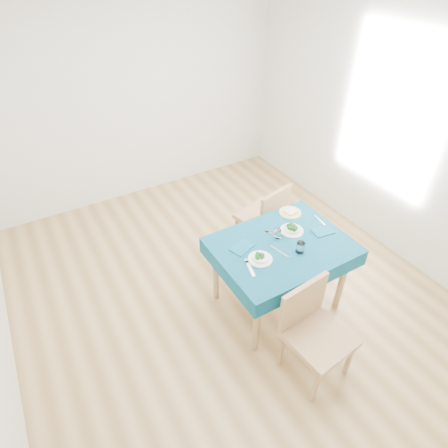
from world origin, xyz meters
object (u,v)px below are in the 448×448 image
table (279,274)px  chair_near (322,325)px  side_plate (290,213)px  bowl_far (292,228)px  bowl_near (260,257)px  chair_far (261,207)px

table → chair_near: size_ratio=1.01×
table → side_plate: side_plate is taller
bowl_far → chair_near: bearing=-113.2°
table → bowl_far: bowl_far is taller
bowl_near → side_plate: 0.75m
bowl_near → side_plate: bowl_near is taller
chair_near → chair_far: size_ratio=1.05×
bowl_near → bowl_far: bearing=19.5°
chair_near → bowl_far: (0.37, 0.86, 0.21)m
table → bowl_far: size_ratio=5.50×
table → bowl_near: (-0.28, -0.06, 0.41)m
chair_near → bowl_far: bearing=61.4°
bowl_near → bowl_far: bowl_far is taller
bowl_near → chair_near: bearing=-81.5°
chair_far → bowl_far: bearing=64.8°
bowl_far → table: bearing=-150.9°
bowl_far → side_plate: 0.29m
chair_far → side_plate: (0.02, -0.46, 0.21)m
table → chair_near: bearing=-103.4°
table → chair_far: 0.89m
chair_far → bowl_near: bearing=41.2°
table → chair_far: chair_far is taller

